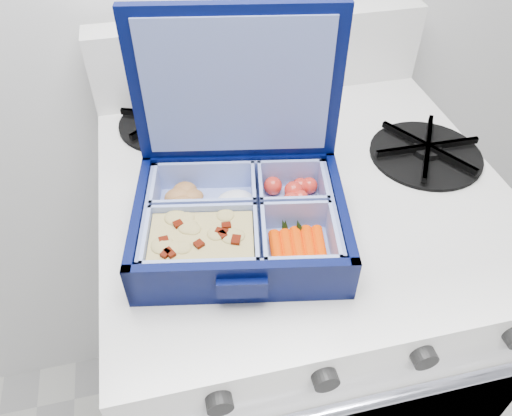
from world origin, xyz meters
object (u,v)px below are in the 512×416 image
object	(u,v)px
bento_box	(241,222)
fork	(263,155)
stove	(287,337)
burner_grate	(427,149)

from	to	relation	value
bento_box	fork	distance (m)	0.17
fork	stove	bearing A→B (deg)	-38.45
burner_grate	fork	world-z (taller)	burner_grate
burner_grate	stove	bearing A→B (deg)	-178.17
stove	burner_grate	distance (m)	0.48
bento_box	fork	xyz separation A→B (m)	(0.07, 0.16, -0.03)
burner_grate	fork	xyz separation A→B (m)	(-0.24, 0.05, -0.01)
bento_box	burner_grate	size ratio (longest dim) A/B	1.52
bento_box	burner_grate	distance (m)	0.32
burner_grate	bento_box	bearing A→B (deg)	-161.26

